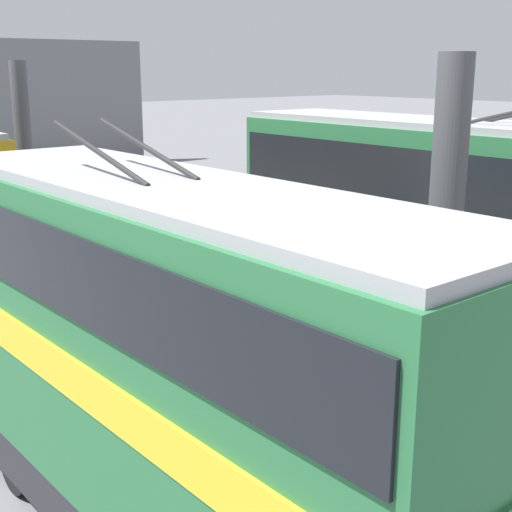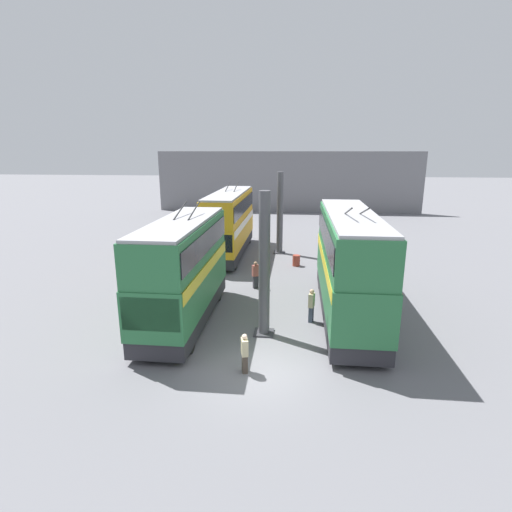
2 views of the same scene
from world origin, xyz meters
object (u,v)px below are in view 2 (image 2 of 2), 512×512
at_px(person_aisle_midway, 256,274).
at_px(person_aisle_foreground, 245,352).
at_px(bus_left_near, 349,259).
at_px(bus_right_near, 183,266).
at_px(bus_right_far, 229,220).
at_px(person_by_left_row, 311,305).
at_px(oil_drum, 296,261).

relative_size(person_aisle_midway, person_aisle_foreground, 1.07).
distance_m(bus_left_near, bus_right_near, 8.19).
bearing_deg(bus_right_far, bus_right_near, 180.00).
relative_size(bus_right_near, bus_right_far, 0.80).
distance_m(bus_left_near, person_aisle_foreground, 7.73).
bearing_deg(bus_right_near, person_by_left_row, -84.71).
distance_m(bus_right_near, person_aisle_foreground, 6.04).
bearing_deg(person_by_left_row, oil_drum, -69.54).
xyz_separation_m(bus_right_far, person_aisle_foreground, (-17.82, -3.57, -2.04)).
height_order(bus_right_near, bus_right_far, bus_right_near).
distance_m(bus_right_near, person_by_left_row, 6.58).
height_order(bus_left_near, oil_drum, bus_left_near).
height_order(bus_left_near, person_aisle_midway, bus_left_near).
distance_m(bus_right_far, person_by_left_row, 14.41).
bearing_deg(oil_drum, bus_right_far, 61.92).
bearing_deg(person_aisle_foreground, oil_drum, 67.76).
relative_size(bus_right_near, oil_drum, 11.23).
height_order(bus_right_near, oil_drum, bus_right_near).
relative_size(bus_right_far, person_by_left_row, 6.62).
relative_size(person_aisle_midway, person_by_left_row, 1.00).
xyz_separation_m(bus_left_near, person_by_left_row, (-0.92, 1.81, -2.13)).
bearing_deg(person_aisle_midway, person_aisle_foreground, -27.96).
bearing_deg(oil_drum, person_aisle_midway, 154.74).
relative_size(person_aisle_midway, oil_drum, 2.11).
bearing_deg(bus_right_near, bus_right_far, 0.00).
xyz_separation_m(bus_right_near, person_aisle_midway, (5.27, -2.98, -1.99)).
bearing_deg(person_aisle_foreground, bus_right_near, 113.96).
bearing_deg(oil_drum, bus_right_near, 152.60).
bearing_deg(oil_drum, person_by_left_row, -175.42).
height_order(bus_left_near, bus_right_near, bus_left_near).
bearing_deg(person_aisle_foreground, person_by_left_row, 46.75).
xyz_separation_m(person_aisle_midway, person_by_left_row, (-4.69, -3.27, 0.00)).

